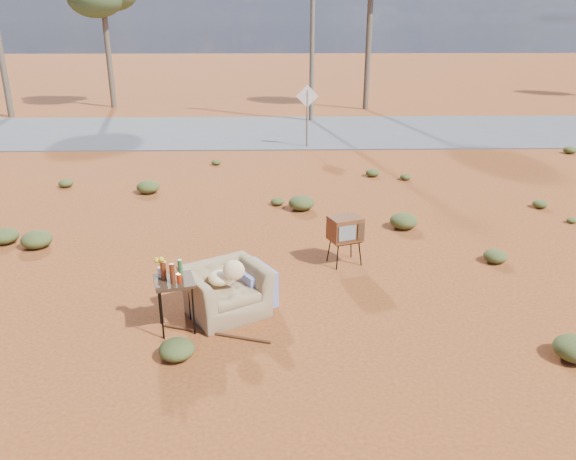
{
  "coord_description": "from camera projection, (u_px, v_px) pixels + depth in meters",
  "views": [
    {
      "loc": [
        0.35,
        -7.83,
        4.32
      ],
      "look_at": [
        0.57,
        1.5,
        0.8
      ],
      "focal_mm": 35.0,
      "sensor_mm": 36.0,
      "label": 1
    }
  ],
  "objects": [
    {
      "name": "tv_unit",
      "position": [
        345.0,
        229.0,
        10.33
      ],
      "size": [
        0.69,
        0.62,
        0.92
      ],
      "rotation": [
        0.0,
        0.0,
        0.35
      ],
      "color": "black",
      "rests_on": "ground"
    },
    {
      "name": "armchair",
      "position": [
        231.0,
        283.0,
        8.69
      ],
      "size": [
        1.52,
        1.46,
        1.03
      ],
      "rotation": [
        0.0,
        0.0,
        0.54
      ],
      "color": "#8D724D",
      "rests_on": "ground"
    },
    {
      "name": "scrub_patch",
      "position": [
        224.0,
        213.0,
        12.9
      ],
      "size": [
        17.49,
        8.07,
        0.33
      ],
      "color": "#495324",
      "rests_on": "ground"
    },
    {
      "name": "ground",
      "position": [
        254.0,
        311.0,
        8.84
      ],
      "size": [
        140.0,
        140.0,
        0.0
      ],
      "primitive_type": "plane",
      "color": "#99501E",
      "rests_on": "ground"
    },
    {
      "name": "road_sign",
      "position": [
        307.0,
        105.0,
        19.57
      ],
      "size": [
        0.78,
        0.06,
        2.19
      ],
      "color": "brown",
      "rests_on": "ground"
    },
    {
      "name": "highway",
      "position": [
        266.0,
        131.0,
        22.86
      ],
      "size": [
        140.0,
        7.0,
        0.04
      ],
      "primitive_type": "cube",
      "color": "#565659",
      "rests_on": "ground"
    },
    {
      "name": "side_table",
      "position": [
        171.0,
        278.0,
        8.08
      ],
      "size": [
        0.69,
        0.69,
        1.11
      ],
      "rotation": [
        0.0,
        0.0,
        0.27
      ],
      "color": "#382314",
      "rests_on": "ground"
    },
    {
      "name": "rusty_bar",
      "position": [
        216.0,
        334.0,
        8.17
      ],
      "size": [
        1.6,
        0.55,
        0.04
      ],
      "primitive_type": "cylinder",
      "rotation": [
        0.0,
        1.57,
        -0.31
      ],
      "color": "#4D2A14",
      "rests_on": "ground"
    },
    {
      "name": "utility_pole_center",
      "position": [
        312.0,
        23.0,
        23.79
      ],
      "size": [
        1.4,
        0.2,
        8.0
      ],
      "color": "brown",
      "rests_on": "ground"
    }
  ]
}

